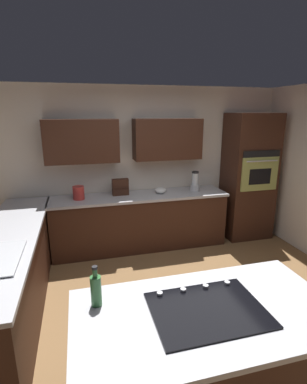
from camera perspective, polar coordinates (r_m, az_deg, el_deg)
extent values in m
plane|color=brown|center=(3.59, 5.40, -22.18)|extent=(14.00, 14.00, 0.00)
cube|color=silver|center=(4.94, -2.55, 5.15)|extent=(6.00, 0.10, 2.60)
cube|color=#381E14|center=(4.77, 2.73, 10.37)|extent=(1.10, 0.34, 0.65)
cube|color=#381E14|center=(4.55, -13.95, 9.68)|extent=(1.10, 0.34, 0.65)
cube|color=#381E14|center=(4.80, -2.63, -5.98)|extent=(2.80, 0.60, 0.86)
cube|color=#B2B2B7|center=(4.66, -2.70, -0.83)|extent=(2.84, 0.64, 0.04)
cube|color=#381E14|center=(3.74, -25.93, -14.28)|extent=(0.60, 2.90, 0.86)
cube|color=#B2B2B7|center=(3.55, -26.79, -7.93)|extent=(0.64, 2.94, 0.04)
cube|color=#381E14|center=(2.46, 9.96, -30.70)|extent=(1.74, 0.87, 0.86)
cube|color=#B2B2B7|center=(2.16, 10.56, -22.39)|extent=(1.82, 0.95, 0.04)
cube|color=#381E14|center=(5.35, 18.19, 2.84)|extent=(0.80, 0.60, 2.17)
cube|color=#939E51|center=(5.07, 20.20, 3.34)|extent=(0.66, 0.03, 0.56)
cube|color=black|center=(5.07, 20.23, 2.87)|extent=(0.40, 0.01, 0.26)
cube|color=black|center=(5.01, 20.55, 7.03)|extent=(0.66, 0.02, 0.11)
cylinder|color=silver|center=(5.00, 20.66, 5.72)|extent=(0.56, 0.02, 0.02)
cube|color=black|center=(2.14, 10.60, -21.82)|extent=(0.76, 0.56, 0.01)
cylinder|color=#B2B2B7|center=(2.40, 14.31, -16.94)|extent=(0.04, 0.04, 0.02)
cylinder|color=#B2B2B7|center=(2.33, 10.23, -17.80)|extent=(0.04, 0.04, 0.02)
cylinder|color=#B2B2B7|center=(2.27, 5.87, -18.62)|extent=(0.04, 0.04, 0.02)
cylinder|color=#B2B2B7|center=(2.22, 1.26, -19.38)|extent=(0.04, 0.04, 0.02)
cylinder|color=silver|center=(4.92, 8.14, 0.85)|extent=(0.15, 0.15, 0.11)
cylinder|color=silver|center=(4.89, 8.20, 2.59)|extent=(0.11, 0.11, 0.20)
cylinder|color=black|center=(4.86, 8.26, 3.88)|extent=(0.12, 0.12, 0.03)
ellipsoid|color=white|center=(4.73, 1.41, 0.34)|extent=(0.18, 0.18, 0.10)
cube|color=#381E14|center=(4.64, -6.55, 0.98)|extent=(0.26, 0.10, 0.26)
cube|color=#381E14|center=(4.59, -6.45, 0.81)|extent=(0.25, 0.02, 0.02)
cylinder|color=red|center=(4.54, -14.55, -0.15)|extent=(0.17, 0.17, 0.20)
cylinder|color=#336B38|center=(2.13, -11.25, -18.59)|extent=(0.08, 0.08, 0.22)
cylinder|color=#336B38|center=(2.06, -11.46, -15.38)|extent=(0.03, 0.03, 0.06)
cylinder|color=black|center=(2.04, -11.52, -14.42)|extent=(0.04, 0.04, 0.02)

